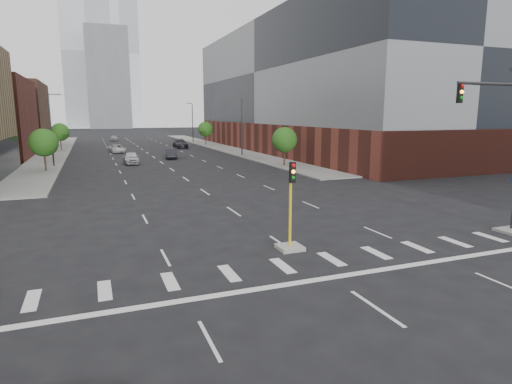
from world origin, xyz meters
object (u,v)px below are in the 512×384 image
car_far_left (117,149)px  car_deep_right (180,144)px  car_mid_right (171,153)px  car_near_left (131,158)px  median_traffic_signal (290,231)px  car_distant (114,138)px  mast_arm_signal (511,133)px

car_far_left → car_deep_right: (12.24, 6.19, 0.18)m
car_far_left → car_deep_right: bearing=17.4°
car_deep_right → car_mid_right: bearing=-102.5°
car_near_left → car_deep_right: (11.44, 24.59, 0.04)m
median_traffic_signal → car_near_left: 41.13m
car_mid_right → car_distant: (-5.87, 46.77, -0.07)m
car_near_left → car_far_left: bearing=93.9°
median_traffic_signal → mast_arm_signal: bearing=-6.6°
median_traffic_signal → car_mid_right: (2.28, 46.12, -0.21)m
car_distant → mast_arm_signal: bearing=-75.7°
mast_arm_signal → car_far_left: (-17.43, 60.80, -4.97)m
car_mid_right → car_deep_right: 20.07m
car_deep_right → car_distant: bearing=114.3°
median_traffic_signal → car_far_left: size_ratio=0.91×
car_near_left → car_mid_right: (6.29, 5.19, -0.06)m
car_deep_right → car_near_left: bearing=-112.6°
median_traffic_signal → car_deep_right: size_ratio=0.75×
car_far_left → car_deep_right: 13.71m
car_mid_right → car_distant: car_mid_right is taller
car_mid_right → car_deep_right: bearing=84.5°
car_far_left → car_near_left: bearing=-97.0°
car_mid_right → car_far_left: car_mid_right is taller
car_deep_right → car_far_left: bearing=-150.8°
car_mid_right → car_far_left: 15.00m
mast_arm_signal → car_mid_right: size_ratio=1.97×
car_near_left → car_far_left: car_near_left is taller
mast_arm_signal → car_distant: (-16.20, 94.36, -4.95)m
median_traffic_signal → mast_arm_signal: mast_arm_signal is taller
median_traffic_signal → car_distant: (-3.59, 92.89, -0.28)m
mast_arm_signal → car_deep_right: mast_arm_signal is taller
median_traffic_signal → car_deep_right: 65.94m
car_near_left → median_traffic_signal: bearing=-83.0°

